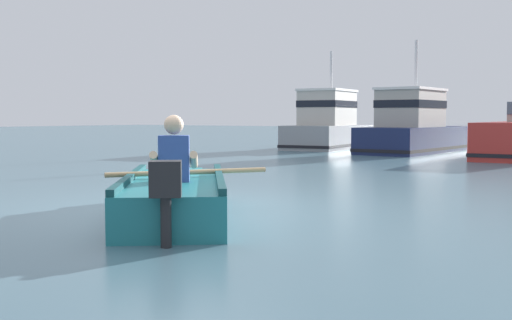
# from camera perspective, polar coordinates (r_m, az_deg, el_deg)

# --- Properties ---
(ground_plane) EXTENTS (120.00, 120.00, 0.00)m
(ground_plane) POSITION_cam_1_polar(r_m,az_deg,el_deg) (8.13, -6.65, -4.36)
(ground_plane) COLOR slate
(rowboat_with_person) EXTENTS (2.83, 3.25, 1.19)m
(rowboat_with_person) POSITION_cam_1_polar(r_m,az_deg,el_deg) (7.39, -7.31, -3.23)
(rowboat_with_person) COLOR #1E727A
(rowboat_with_person) RESTS_ON ground
(moored_boat_grey) EXTENTS (2.36, 5.33, 3.57)m
(moored_boat_grey) POSITION_cam_1_polar(r_m,az_deg,el_deg) (23.45, 6.76, 3.00)
(moored_boat_grey) COLOR gray
(moored_boat_grey) RESTS_ON ground
(moored_boat_navy) EXTENTS (2.24, 5.60, 3.66)m
(moored_boat_navy) POSITION_cam_1_polar(r_m,az_deg,el_deg) (21.31, 14.16, 2.75)
(moored_boat_navy) COLOR #19234C
(moored_boat_navy) RESTS_ON ground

